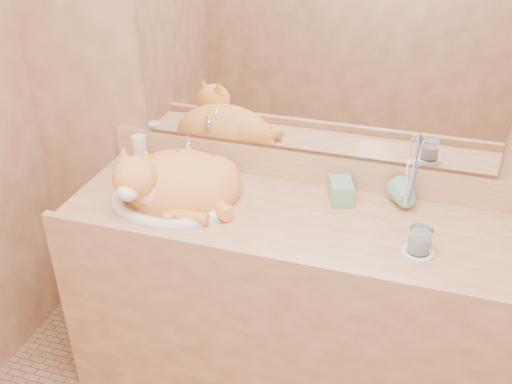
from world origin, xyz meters
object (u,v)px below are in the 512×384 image
(cat, at_px, (175,181))
(water_glass, at_px, (420,240))
(sink_basin, at_px, (170,185))
(vanity_counter, at_px, (288,311))
(toothbrush_cup, at_px, (407,202))
(soap_dispenser, at_px, (344,187))

(cat, height_order, water_glass, cat)
(sink_basin, distance_m, water_glass, 0.87)
(sink_basin, height_order, cat, cat)
(sink_basin, relative_size, cat, 1.00)
(water_glass, bearing_deg, vanity_counter, 169.68)
(sink_basin, relative_size, toothbrush_cup, 4.36)
(water_glass, bearing_deg, cat, 174.84)
(cat, xyz_separation_m, water_glass, (0.86, -0.08, -0.02))
(sink_basin, height_order, soap_dispenser, soap_dispenser)
(cat, distance_m, water_glass, 0.86)
(vanity_counter, distance_m, toothbrush_cup, 0.62)
(soap_dispenser, relative_size, water_glass, 2.06)
(vanity_counter, bearing_deg, sink_basin, -177.39)
(sink_basin, xyz_separation_m, toothbrush_cup, (0.81, 0.17, -0.02))
(vanity_counter, distance_m, soap_dispenser, 0.55)
(toothbrush_cup, xyz_separation_m, water_glass, (0.06, -0.23, 0.01))
(cat, distance_m, toothbrush_cup, 0.82)
(toothbrush_cup, bearing_deg, soap_dispenser, -170.64)
(soap_dispenser, distance_m, water_glass, 0.33)
(sink_basin, xyz_separation_m, cat, (0.01, 0.02, 0.01))
(soap_dispenser, bearing_deg, cat, 173.10)
(water_glass, bearing_deg, soap_dispenser, 144.62)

